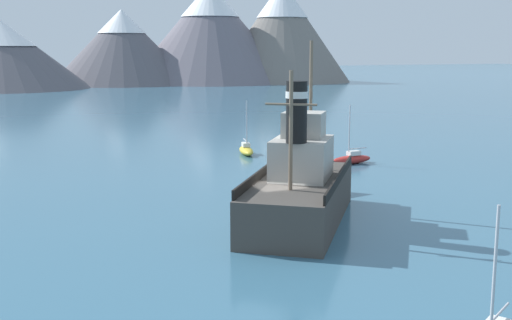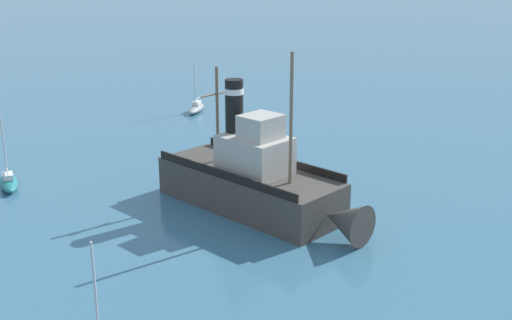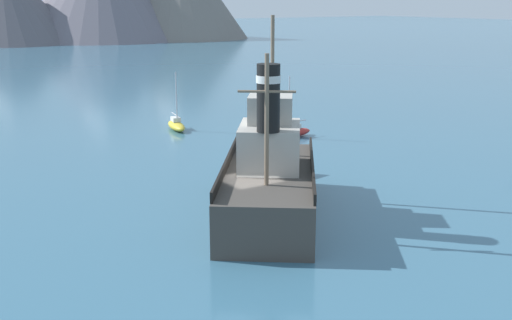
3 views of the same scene
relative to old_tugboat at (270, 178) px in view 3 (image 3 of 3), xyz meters
The scene contains 4 objects.
ground_plane 3.11m from the old_tugboat, 147.87° to the right, with size 600.00×600.00×0.00m, color #38667F.
old_tugboat is the anchor object (origin of this frame).
sailboat_yellow 22.76m from the old_tugboat, 75.70° to the left, with size 1.90×3.95×4.90m.
sailboat_red 18.58m from the old_tugboat, 49.96° to the left, with size 3.89×1.45×4.90m.
Camera 3 is at (-15.83, -24.68, 10.68)m, focal length 45.00 mm.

